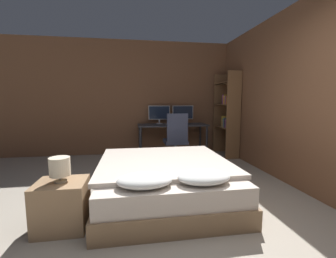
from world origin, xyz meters
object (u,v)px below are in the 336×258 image
(monitor_right, at_px, (183,113))
(keyboard, at_px, (174,125))
(bed, at_px, (165,180))
(office_chair, at_px, (176,144))
(nightstand, at_px, (62,205))
(desk, at_px, (173,128))
(bookshelf, at_px, (228,111))
(monitor_left, at_px, (159,113))
(computer_mouse, at_px, (186,124))
(bedside_lamp, at_px, (60,167))

(monitor_right, distance_m, keyboard, 0.54)
(bed, distance_m, office_chair, 1.70)
(nightstand, bearing_deg, keyboard, 58.31)
(nightstand, bearing_deg, desk, 60.07)
(bookshelf, bearing_deg, monitor_left, 163.10)
(monitor_right, height_order, bookshelf, bookshelf)
(bed, xyz_separation_m, computer_mouse, (0.80, 2.14, 0.51))
(keyboard, distance_m, office_chair, 0.62)
(monitor_left, bearing_deg, monitor_right, 0.00)
(bed, height_order, monitor_right, monitor_right)
(bedside_lamp, xyz_separation_m, bookshelf, (2.90, 2.61, 0.41))
(bedside_lamp, height_order, computer_mouse, computer_mouse)
(bed, relative_size, bedside_lamp, 7.70)
(bed, distance_m, desk, 2.42)
(desk, bearing_deg, monitor_left, 145.92)
(monitor_right, xyz_separation_m, keyboard, (-0.29, -0.39, -0.24))
(bedside_lamp, distance_m, computer_mouse, 3.30)
(bed, height_order, desk, desk)
(keyboard, bearing_deg, bedside_lamp, -121.69)
(nightstand, bearing_deg, bookshelf, 41.95)
(bedside_lamp, relative_size, computer_mouse, 3.54)
(computer_mouse, bearing_deg, desk, 144.45)
(monitor_right, bearing_deg, nightstand, -122.36)
(nightstand, relative_size, bookshelf, 0.25)
(desk, xyz_separation_m, keyboard, (0.00, -0.19, 0.10))
(monitor_right, relative_size, keyboard, 1.42)
(desk, distance_m, office_chair, 0.75)
(nightstand, bearing_deg, monitor_right, 57.64)
(bed, distance_m, nightstand, 1.25)
(bed, height_order, office_chair, office_chair)
(monitor_left, distance_m, monitor_right, 0.58)
(computer_mouse, distance_m, office_chair, 0.70)
(nightstand, height_order, keyboard, keyboard)
(monitor_right, bearing_deg, bedside_lamp, -122.36)
(nightstand, distance_m, office_chair, 2.70)
(desk, bearing_deg, office_chair, -94.86)
(monitor_left, xyz_separation_m, bookshelf, (1.53, -0.47, 0.06))
(bedside_lamp, bearing_deg, monitor_left, 66.05)
(desk, xyz_separation_m, bookshelf, (1.24, -0.27, 0.40))
(computer_mouse, xyz_separation_m, office_chair, (-0.33, -0.52, -0.34))
(bookshelf, bearing_deg, office_chair, -161.39)
(bookshelf, bearing_deg, desk, 167.77)
(bed, bearing_deg, office_chair, 73.85)
(bed, relative_size, nightstand, 3.92)
(keyboard, xyz_separation_m, computer_mouse, (0.27, 0.00, 0.01))
(bookshelf, bearing_deg, bedside_lamp, -138.05)
(desk, distance_m, monitor_left, 0.49)
(desk, height_order, computer_mouse, computer_mouse)
(keyboard, bearing_deg, desk, 90.00)
(monitor_left, xyz_separation_m, keyboard, (0.29, -0.39, -0.24))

